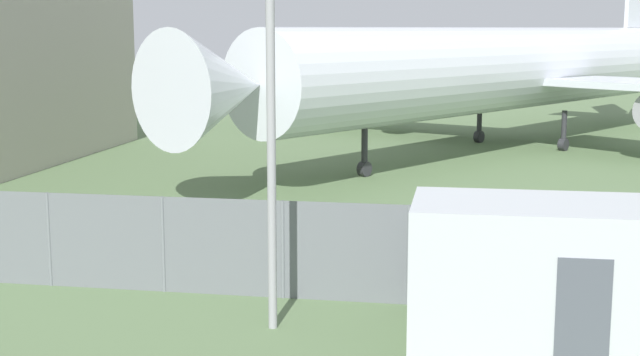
{
  "coord_description": "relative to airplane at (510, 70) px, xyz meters",
  "views": [
    {
      "loc": [
        3.81,
        -6.27,
        5.44
      ],
      "look_at": [
        0.23,
        13.88,
        2.0
      ],
      "focal_mm": 50.0,
      "sensor_mm": 36.0,
      "label": 1
    }
  ],
  "objects": [
    {
      "name": "airplane",
      "position": [
        0.0,
        0.0,
        0.0
      ],
      "size": [
        28.72,
        34.94,
        11.01
      ],
      "rotation": [
        0.0,
        0.0,
        -2.13
      ],
      "color": "silver",
      "rests_on": "ground"
    },
    {
      "name": "perimeter_fence",
      "position": [
        -5.21,
        -24.22,
        -2.59
      ],
      "size": [
        56.07,
        0.07,
        2.03
      ],
      "color": "slate",
      "rests_on": "ground"
    },
    {
      "name": "light_mast",
      "position": [
        -5.0,
        -26.05,
        0.66
      ],
      "size": [
        0.44,
        0.44,
        6.86
      ],
      "color": "#99999E",
      "rests_on": "ground"
    },
    {
      "name": "portable_cabin",
      "position": [
        -0.34,
        -26.38,
        -2.32
      ],
      "size": [
        4.23,
        2.44,
        2.58
      ],
      "rotation": [
        0.0,
        0.0,
        0.01
      ],
      "color": "silver",
      "rests_on": "ground"
    }
  ]
}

